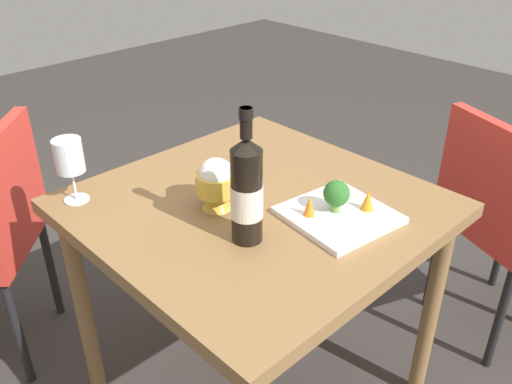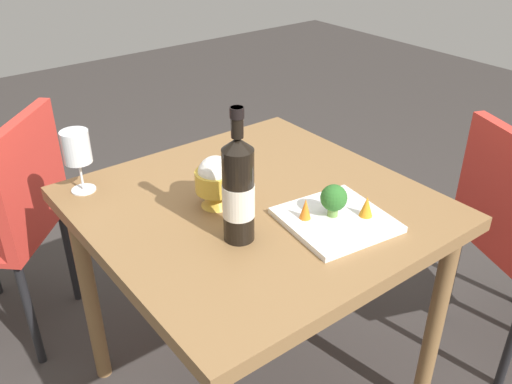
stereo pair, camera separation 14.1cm
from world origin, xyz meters
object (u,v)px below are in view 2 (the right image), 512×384
Objects in this scene: carrot_garnish_right at (305,209)px; rice_bowl at (216,181)px; carrot_garnish_left at (367,206)px; serving_plate at (336,220)px; wine_bottle at (238,190)px; wine_glass at (76,149)px; broccoli_floret at (334,199)px; chair_by_wall at (15,208)px.

rice_bowl is at bearing -59.48° from carrot_garnish_right.
serving_plate is at bearing -31.61° from carrot_garnish_left.
serving_plate is 0.09m from carrot_garnish_right.
wine_bottle is at bearing 74.84° from rice_bowl.
carrot_garnish_left is at bearing 130.64° from rice_bowl.
wine_glass is 0.39m from rice_bowl.
wine_glass is 3.22× the size of carrot_garnish_right.
wine_glass reaches higher than broccoli_floret.
serving_plate is at bearing 128.70° from wine_glass.
carrot_garnish_right is (-0.38, 0.51, -0.09)m from wine_glass.
rice_bowl is at bearing -49.36° from carrot_garnish_left.
rice_bowl is at bearing -108.56° from chair_by_wall.
wine_bottle is (-0.32, 0.84, 0.34)m from chair_by_wall.
carrot_garnish_right is at bearing -108.03° from chair_by_wall.
serving_plate is (-0.19, 0.26, -0.07)m from rice_bowl.
rice_bowl reaches higher than broccoli_floret.
rice_bowl is 0.31m from broccoli_floret.
wine_bottle is 0.26m from broccoli_floret.
wine_bottle is at bearing 114.41° from wine_glass.
carrot_garnish_right is (-0.49, 0.89, 0.25)m from chair_by_wall.
rice_bowl is (-0.25, 0.29, -0.05)m from wine_glass.
wine_glass reaches higher than chair_by_wall.
chair_by_wall is at bearing -59.29° from serving_plate.
rice_bowl is 0.39m from carrot_garnish_left.
serving_plate is (-0.23, 0.09, -0.13)m from wine_bottle.
carrot_garnish_left is 0.16m from carrot_garnish_right.
wine_glass is at bearing -50.75° from broccoli_floret.
carrot_garnish_left is (-0.07, 0.04, 0.04)m from serving_plate.
broccoli_floret reaches higher than serving_plate.
chair_by_wall is 1.05m from carrot_garnish_right.
wine_bottle is at bearing -16.29° from carrot_garnish_right.
chair_by_wall is 1.11m from broccoli_floret.
serving_plate is at bearing 158.04° from wine_bottle.
broccoli_floret reaches higher than carrot_garnish_left.
broccoli_floret is 0.09m from carrot_garnish_left.
carrot_garnish_right is at bearing 120.52° from rice_bowl.
carrot_garnish_right is at bearing -33.18° from carrot_garnish_left.
chair_by_wall is at bearing -69.05° from wine_bottle.
broccoli_floret is 0.08m from carrot_garnish_right.
wine_glass is 0.78m from carrot_garnish_left.
serving_plate is 0.08m from carrot_garnish_left.
carrot_garnish_left is at bearing 141.73° from broccoli_floret.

